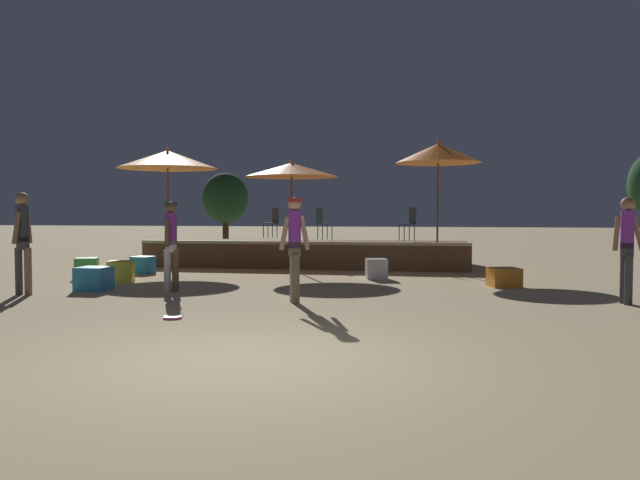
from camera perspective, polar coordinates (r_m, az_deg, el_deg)
ground_plane at (r=6.51m, az=-7.12°, el=-10.84°), size 120.00×120.00×0.00m
wooden_deck at (r=17.85m, az=-0.90°, el=-1.24°), size 8.85×3.05×0.74m
patio_umbrella_0 at (r=16.44m, az=-2.63°, el=6.40°), size 2.48×2.48×2.88m
patio_umbrella_1 at (r=17.60m, az=-13.77°, el=7.15°), size 2.72×2.72×3.27m
patio_umbrella_2 at (r=16.42m, az=10.74°, el=7.78°), size 2.20×2.20×3.35m
cube_seat_0 at (r=14.22m, az=5.18°, el=-2.63°), size 0.56×0.56×0.45m
cube_seat_1 at (r=14.15m, az=-17.73°, el=-2.76°), size 0.66×0.66×0.46m
cube_seat_2 at (r=12.85m, az=-19.97°, el=-3.33°), size 0.59×0.59×0.45m
cube_seat_3 at (r=15.35m, az=-20.55°, el=-2.39°), size 0.62×0.62×0.46m
cube_seat_4 at (r=16.08m, az=-15.89°, el=-2.19°), size 0.53×0.53×0.42m
cube_seat_5 at (r=13.19m, az=16.48°, el=-3.29°), size 0.69×0.69×0.38m
person_0 at (r=11.36m, az=26.26°, el=-0.47°), size 0.52×0.30×1.76m
person_1 at (r=10.36m, az=-2.34°, el=-0.28°), size 0.51×0.30×1.76m
person_2 at (r=12.56m, az=-25.54°, el=0.19°), size 0.31×0.56×1.87m
person_3 at (r=12.20m, az=-13.46°, el=-0.08°), size 0.30×0.44×1.71m
bistro_chair_0 at (r=16.93m, az=8.22°, el=1.77°), size 0.47×0.46×0.90m
bistro_chair_1 at (r=17.63m, az=0.18°, el=1.82°), size 0.48×0.48×0.90m
bistro_chair_2 at (r=18.73m, az=-4.33°, el=1.86°), size 0.48×0.48×0.90m
frisbee_disc at (r=9.14m, az=-13.34°, el=-6.90°), size 0.26×0.26×0.03m
background_tree_0 at (r=28.83m, az=-8.64°, el=3.79°), size 2.08×2.08×3.32m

